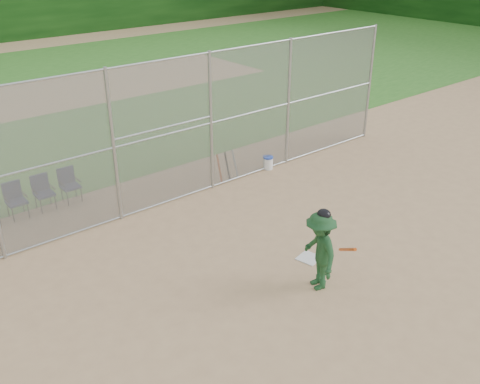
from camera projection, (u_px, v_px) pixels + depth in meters
ground at (312, 275)px, 11.77m from camera, size 100.00×100.00×0.00m
grass_strip at (24, 98)px, 24.27m from camera, size 100.00×100.00×0.00m
dirt_patch_far at (24, 98)px, 24.27m from camera, size 24.00×24.00×0.00m
backstop_fence at (181, 128)px, 14.33m from camera, size 16.09×0.09×4.00m
home_plate at (309, 258)px, 12.37m from camera, size 0.57×0.57×0.02m
batter_at_plate at (320, 250)px, 11.02m from camera, size 1.13×1.40×1.85m
water_cooler at (268, 163)px, 16.98m from camera, size 0.33×0.33×0.41m
spare_bats at (227, 166)px, 16.22m from camera, size 0.66×0.33×0.84m
chair_3 at (16, 201)px, 13.95m from camera, size 0.54×0.52×0.96m
chair_4 at (44, 193)px, 14.37m from camera, size 0.54×0.52×0.96m
chair_5 at (70, 186)px, 14.80m from camera, size 0.54×0.52×0.96m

